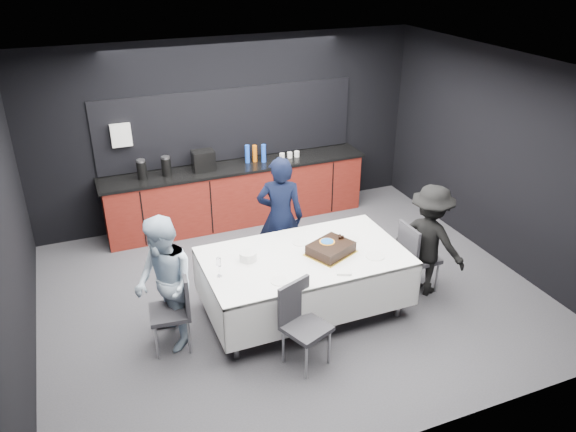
{
  "coord_description": "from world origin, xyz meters",
  "views": [
    {
      "loc": [
        -2.26,
        -5.48,
        4.05
      ],
      "look_at": [
        0.0,
        0.1,
        1.05
      ],
      "focal_mm": 35.0,
      "sensor_mm": 36.0,
      "label": 1
    }
  ],
  "objects_px": {
    "champagne_flute": "(219,263)",
    "chair_near": "(301,318)",
    "party_table": "(304,265)",
    "person_left": "(164,284)",
    "person_right": "(429,240)",
    "person_center": "(280,217)",
    "chair_right": "(415,253)",
    "cake_assembly": "(331,249)",
    "plate_stack": "(248,256)",
    "chair_left": "(176,305)"
  },
  "relations": [
    {
      "from": "chair_right",
      "to": "person_center",
      "type": "distance_m",
      "value": 1.75
    },
    {
      "from": "party_table",
      "to": "champagne_flute",
      "type": "xyz_separation_m",
      "value": [
        -1.03,
        -0.06,
        0.3
      ]
    },
    {
      "from": "chair_right",
      "to": "person_center",
      "type": "xyz_separation_m",
      "value": [
        -1.4,
        1.01,
        0.29
      ]
    },
    {
      "from": "party_table",
      "to": "chair_near",
      "type": "bearing_deg",
      "value": -115.58
    },
    {
      "from": "cake_assembly",
      "to": "person_left",
      "type": "distance_m",
      "value": 1.9
    },
    {
      "from": "chair_left",
      "to": "plate_stack",
      "type": "bearing_deg",
      "value": 12.85
    },
    {
      "from": "chair_near",
      "to": "chair_right",
      "type": "bearing_deg",
      "value": 20.62
    },
    {
      "from": "cake_assembly",
      "to": "chair_right",
      "type": "distance_m",
      "value": 1.21
    },
    {
      "from": "person_right",
      "to": "chair_right",
      "type": "bearing_deg",
      "value": 34.27
    },
    {
      "from": "plate_stack",
      "to": "person_left",
      "type": "height_order",
      "value": "person_left"
    },
    {
      "from": "party_table",
      "to": "chair_near",
      "type": "xyz_separation_m",
      "value": [
        -0.37,
        -0.78,
        -0.11
      ]
    },
    {
      "from": "chair_near",
      "to": "cake_assembly",
      "type": "bearing_deg",
      "value": 46.32
    },
    {
      "from": "chair_near",
      "to": "plate_stack",
      "type": "bearing_deg",
      "value": 105.75
    },
    {
      "from": "chair_right",
      "to": "champagne_flute",
      "type": "bearing_deg",
      "value": 179.41
    },
    {
      "from": "champagne_flute",
      "to": "chair_near",
      "type": "distance_m",
      "value": 1.05
    },
    {
      "from": "cake_assembly",
      "to": "plate_stack",
      "type": "bearing_deg",
      "value": 166.76
    },
    {
      "from": "party_table",
      "to": "cake_assembly",
      "type": "bearing_deg",
      "value": -15.02
    },
    {
      "from": "chair_near",
      "to": "person_left",
      "type": "height_order",
      "value": "person_left"
    },
    {
      "from": "party_table",
      "to": "champagne_flute",
      "type": "relative_size",
      "value": 10.36
    },
    {
      "from": "chair_right",
      "to": "person_right",
      "type": "relative_size",
      "value": 0.64
    },
    {
      "from": "champagne_flute",
      "to": "person_right",
      "type": "xyz_separation_m",
      "value": [
        2.62,
        -0.09,
        -0.22
      ]
    },
    {
      "from": "chair_near",
      "to": "person_left",
      "type": "relative_size",
      "value": 0.6
    },
    {
      "from": "person_center",
      "to": "person_left",
      "type": "xyz_separation_m",
      "value": [
        -1.67,
        -0.91,
        -0.06
      ]
    },
    {
      "from": "cake_assembly",
      "to": "person_right",
      "type": "bearing_deg",
      "value": -3.46
    },
    {
      "from": "chair_near",
      "to": "person_left",
      "type": "distance_m",
      "value": 1.48
    },
    {
      "from": "champagne_flute",
      "to": "chair_right",
      "type": "relative_size",
      "value": 0.24
    },
    {
      "from": "champagne_flute",
      "to": "chair_right",
      "type": "height_order",
      "value": "champagne_flute"
    },
    {
      "from": "champagne_flute",
      "to": "chair_right",
      "type": "xyz_separation_m",
      "value": [
        2.49,
        -0.03,
        -0.4
      ]
    },
    {
      "from": "cake_assembly",
      "to": "person_left",
      "type": "bearing_deg",
      "value": 177.14
    },
    {
      "from": "party_table",
      "to": "champagne_flute",
      "type": "distance_m",
      "value": 1.07
    },
    {
      "from": "cake_assembly",
      "to": "plate_stack",
      "type": "height_order",
      "value": "cake_assembly"
    },
    {
      "from": "plate_stack",
      "to": "chair_near",
      "type": "relative_size",
      "value": 0.21
    },
    {
      "from": "plate_stack",
      "to": "person_left",
      "type": "xyz_separation_m",
      "value": [
        -0.97,
        -0.12,
        -0.06
      ]
    },
    {
      "from": "person_right",
      "to": "person_center",
      "type": "bearing_deg",
      "value": 25.52
    },
    {
      "from": "person_left",
      "to": "person_right",
      "type": "distance_m",
      "value": 3.21
    },
    {
      "from": "cake_assembly",
      "to": "chair_near",
      "type": "relative_size",
      "value": 0.69
    },
    {
      "from": "person_left",
      "to": "chair_right",
      "type": "bearing_deg",
      "value": 77.05
    },
    {
      "from": "champagne_flute",
      "to": "chair_near",
      "type": "xyz_separation_m",
      "value": [
        0.65,
        -0.72,
        -0.4
      ]
    },
    {
      "from": "party_table",
      "to": "champagne_flute",
      "type": "bearing_deg",
      "value": -176.42
    },
    {
      "from": "champagne_flute",
      "to": "party_table",
      "type": "bearing_deg",
      "value": 3.58
    },
    {
      "from": "champagne_flute",
      "to": "person_left",
      "type": "xyz_separation_m",
      "value": [
        -0.58,
        0.08,
        -0.17
      ]
    },
    {
      "from": "person_left",
      "to": "person_right",
      "type": "height_order",
      "value": "person_left"
    },
    {
      "from": "chair_right",
      "to": "party_table",
      "type": "bearing_deg",
      "value": 176.49
    },
    {
      "from": "person_right",
      "to": "chair_left",
      "type": "bearing_deg",
      "value": 58.96
    },
    {
      "from": "champagne_flute",
      "to": "chair_left",
      "type": "distance_m",
      "value": 0.63
    },
    {
      "from": "chair_near",
      "to": "champagne_flute",
      "type": "bearing_deg",
      "value": 132.35
    },
    {
      "from": "chair_near",
      "to": "person_right",
      "type": "distance_m",
      "value": 2.08
    },
    {
      "from": "plate_stack",
      "to": "person_right",
      "type": "distance_m",
      "value": 2.25
    },
    {
      "from": "champagne_flute",
      "to": "chair_left",
      "type": "xyz_separation_m",
      "value": [
        -0.49,
        0.0,
        -0.4
      ]
    },
    {
      "from": "champagne_flute",
      "to": "person_right",
      "type": "relative_size",
      "value": 0.16
    }
  ]
}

